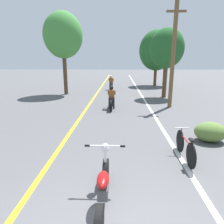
% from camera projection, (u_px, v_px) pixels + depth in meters
% --- Properties ---
extents(lane_stripe_center, '(0.14, 48.00, 0.01)m').
position_uv_depth(lane_stripe_center, '(94.00, 97.00, 15.64)').
color(lane_stripe_center, yellow).
rests_on(lane_stripe_center, ground).
extents(lane_stripe_edge, '(0.14, 48.00, 0.01)m').
position_uv_depth(lane_stripe_edge, '(143.00, 97.00, 15.51)').
color(lane_stripe_edge, white).
rests_on(lane_stripe_edge, ground).
extents(utility_pole, '(1.10, 0.24, 6.04)m').
position_uv_depth(utility_pole, '(173.00, 55.00, 11.60)').
color(utility_pole, brown).
rests_on(utility_pole, ground).
extents(roadside_tree_right_near, '(2.54, 2.29, 5.14)m').
position_uv_depth(roadside_tree_right_near, '(167.00, 49.00, 14.80)').
color(roadside_tree_right_near, '#513A23').
rests_on(roadside_tree_right_near, ground).
extents(roadside_tree_right_far, '(3.75, 3.38, 6.00)m').
position_uv_depth(roadside_tree_right_far, '(157.00, 50.00, 21.74)').
color(roadside_tree_right_far, '#513A23').
rests_on(roadside_tree_right_far, ground).
extents(roadside_tree_left, '(3.13, 2.81, 6.53)m').
position_uv_depth(roadside_tree_left, '(63.00, 36.00, 15.85)').
color(roadside_tree_left, '#513A23').
rests_on(roadside_tree_left, ground).
extents(roadside_bush, '(1.10, 0.88, 0.70)m').
position_uv_depth(roadside_bush, '(210.00, 132.00, 7.09)').
color(roadside_bush, '#5B7A38').
rests_on(roadside_bush, ground).
extents(motorcycle_foreground, '(0.88, 2.15, 1.06)m').
position_uv_depth(motorcycle_foreground, '(103.00, 187.00, 3.93)').
color(motorcycle_foreground, black).
rests_on(motorcycle_foreground, ground).
extents(motorcycle_rider_lead, '(0.50, 2.01, 1.35)m').
position_uv_depth(motorcycle_rider_lead, '(112.00, 100.00, 11.88)').
color(motorcycle_rider_lead, black).
rests_on(motorcycle_rider_lead, ground).
extents(motorcycle_rider_far, '(0.50, 2.03, 1.40)m').
position_uv_depth(motorcycle_rider_far, '(111.00, 84.00, 19.40)').
color(motorcycle_rider_far, black).
rests_on(motorcycle_rider_far, ground).
extents(bicycle_parked, '(0.44, 1.71, 0.82)m').
position_uv_depth(bicycle_parked, '(185.00, 147.00, 5.80)').
color(bicycle_parked, black).
rests_on(bicycle_parked, ground).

